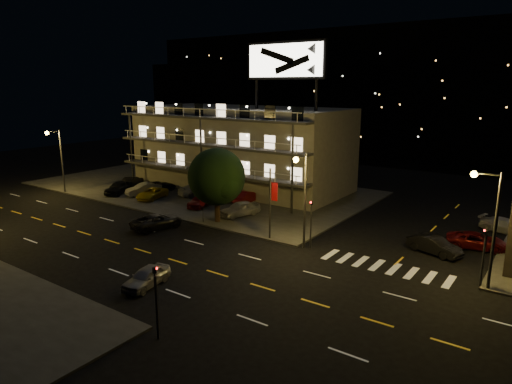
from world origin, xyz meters
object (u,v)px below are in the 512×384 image
Objects in this scene: lot_car_2 at (152,193)px; side_car_0 at (434,245)px; tree at (216,178)px; road_car_west at (157,221)px; lot_car_7 at (198,190)px; road_car_east at (146,277)px; lot_car_4 at (240,209)px.

side_car_0 reaches higher than lot_car_2.
tree reaches higher than road_car_west.
tree is 11.86m from lot_car_7.
side_car_0 is 22.68m from road_car_east.
side_car_0 is (28.68, -3.28, -0.14)m from lot_car_7.
side_car_0 is 24.72m from road_car_west.
side_car_0 is at bearing 10.46° from tree.
road_car_west reaches higher than lot_car_2.
tree reaches higher than lot_car_2.
lot_car_2 is 1.03× the size of side_car_0.
lot_car_7 is at bearing 38.54° from lot_car_2.
lot_car_7 is (-9.55, 4.06, -0.05)m from lot_car_4.
lot_car_4 reaches higher than side_car_0.
road_car_west is at bearing 135.34° from lot_car_7.
lot_car_2 is 1.01× the size of lot_car_4.
lot_car_4 reaches higher than road_car_west.
road_car_west is (-3.50, -4.69, -3.80)m from tree.
lot_car_2 is at bearing 167.82° from tree.
tree reaches higher than lot_car_4.
road_car_west is (5.42, -11.63, -0.16)m from lot_car_7.
road_car_west is (8.80, -7.35, -0.07)m from lot_car_2.
road_car_east is (4.84, -16.82, -0.24)m from lot_car_4.
lot_car_7 reaches higher than lot_car_2.
tree is 1.45× the size of road_car_west.
tree is 1.63× the size of lot_car_2.
tree is 15.47m from road_car_east.
lot_car_4 is 19.15m from side_car_0.
tree is 1.50× the size of lot_car_7.
tree is at bearing 101.86° from road_car_east.
lot_car_7 is at bearing 101.00° from side_car_0.
tree is 1.88× the size of road_car_east.
lot_car_4 is 1.14× the size of road_car_east.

